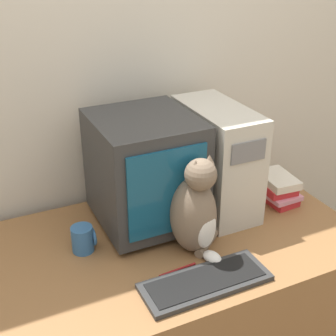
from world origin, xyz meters
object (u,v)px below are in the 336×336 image
(book_stack, at_px, (276,188))
(cat, at_px, (196,212))
(mug, at_px, (83,239))
(computer_tower, at_px, (216,159))
(keyboard, at_px, (205,282))
(crt_monitor, at_px, (145,171))
(pen, at_px, (178,270))

(book_stack, bearing_deg, cat, -161.08)
(book_stack, distance_m, mug, 0.85)
(computer_tower, distance_m, mug, 0.61)
(cat, height_order, book_stack, cat)
(keyboard, xyz_separation_m, cat, (0.06, 0.18, 0.15))
(computer_tower, distance_m, book_stack, 0.31)
(keyboard, bearing_deg, computer_tower, 56.57)
(crt_monitor, distance_m, mug, 0.34)
(mug, bearing_deg, keyboard, -48.74)
(book_stack, bearing_deg, pen, -157.37)
(computer_tower, distance_m, pen, 0.51)
(crt_monitor, bearing_deg, pen, -94.23)
(cat, distance_m, mug, 0.42)
(crt_monitor, height_order, computer_tower, crt_monitor)
(cat, height_order, mug, cat)
(computer_tower, relative_size, keyboard, 1.01)
(computer_tower, xyz_separation_m, mug, (-0.59, -0.07, -0.17))
(book_stack, bearing_deg, computer_tower, 163.89)
(cat, relative_size, pen, 2.69)
(crt_monitor, height_order, cat, crt_monitor)
(crt_monitor, height_order, book_stack, crt_monitor)
(crt_monitor, height_order, keyboard, crt_monitor)
(computer_tower, height_order, cat, computer_tower)
(computer_tower, distance_m, keyboard, 0.55)
(keyboard, bearing_deg, pen, 117.74)
(book_stack, height_order, pen, book_stack)
(crt_monitor, xyz_separation_m, book_stack, (0.57, -0.08, -0.17))
(mug, bearing_deg, pen, -44.49)
(mug, bearing_deg, book_stack, -0.25)
(book_stack, distance_m, pen, 0.64)
(crt_monitor, bearing_deg, computer_tower, -1.60)
(mug, bearing_deg, computer_tower, 6.97)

